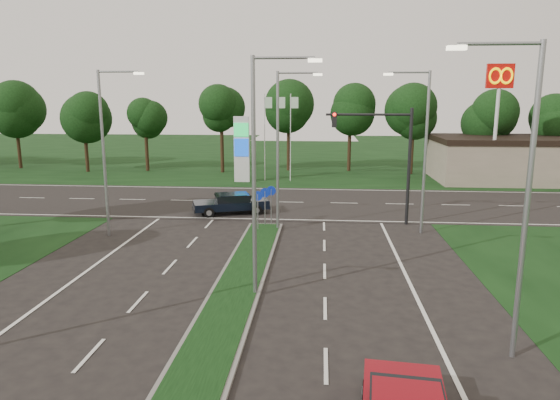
{
  "coord_description": "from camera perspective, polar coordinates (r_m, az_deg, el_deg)",
  "views": [
    {
      "loc": [
        3.28,
        -12.08,
        7.45
      ],
      "look_at": [
        1.11,
        13.92,
        2.2
      ],
      "focal_mm": 32.0,
      "sensor_mm": 36.0,
      "label": 1
    }
  ],
  "objects": [
    {
      "name": "streetlight_right_far",
      "position": [
        28.72,
        15.94,
        6.2
      ],
      "size": [
        2.53,
        0.22,
        9.0
      ],
      "rotation": [
        0.0,
        0.0,
        3.14
      ],
      "color": "gray",
      "rests_on": "ground"
    },
    {
      "name": "traffic_signal",
      "position": [
        30.46,
        12.2,
        5.85
      ],
      "size": [
        5.1,
        0.42,
        7.0
      ],
      "color": "black",
      "rests_on": "ground"
    },
    {
      "name": "streetlight_right_near",
      "position": [
        15.31,
        25.86,
        1.32
      ],
      "size": [
        2.53,
        0.22,
        9.0
      ],
      "rotation": [
        0.0,
        0.0,
        3.14
      ],
      "color": "gray",
      "rests_on": "ground"
    },
    {
      "name": "streetlight_median_far",
      "position": [
        28.27,
        0.14,
        6.56
      ],
      "size": [
        2.53,
        0.22,
        9.0
      ],
      "color": "gray",
      "rests_on": "ground"
    },
    {
      "name": "median_kerb",
      "position": [
        18.0,
        -6.31,
        -12.94
      ],
      "size": [
        2.0,
        26.0,
        0.12
      ],
      "primitive_type": "cube",
      "color": "slate",
      "rests_on": "ground"
    },
    {
      "name": "verge_far",
      "position": [
        67.57,
        1.97,
        5.04
      ],
      "size": [
        160.0,
        50.0,
        0.02
      ],
      "primitive_type": "cube",
      "color": "black",
      "rests_on": "ground"
    },
    {
      "name": "mcdonalds_sign",
      "position": [
        46.45,
        23.72,
        11.1
      ],
      "size": [
        2.2,
        0.47,
        10.4
      ],
      "color": "silver",
      "rests_on": "ground"
    },
    {
      "name": "ground",
      "position": [
        14.57,
        -9.48,
        -19.56
      ],
      "size": [
        160.0,
        160.0,
        0.0
      ],
      "primitive_type": "plane",
      "color": "black",
      "rests_on": "ground"
    },
    {
      "name": "gas_pylon",
      "position": [
        45.87,
        -4.13,
        6.03
      ],
      "size": [
        5.8,
        1.26,
        8.0
      ],
      "color": "silver",
      "rests_on": "ground"
    },
    {
      "name": "commercial_building",
      "position": [
        51.88,
        25.97,
        4.2
      ],
      "size": [
        16.0,
        9.0,
        4.0
      ],
      "primitive_type": "cube",
      "color": "gray",
      "rests_on": "ground"
    },
    {
      "name": "cross_road",
      "position": [
        36.99,
        -0.41,
        -0.25
      ],
      "size": [
        160.0,
        12.0,
        0.02
      ],
      "primitive_type": "cube",
      "color": "black",
      "rests_on": "ground"
    },
    {
      "name": "treeline_far",
      "position": [
        52.11,
        1.3,
        10.69
      ],
      "size": [
        6.0,
        6.0,
        9.9
      ],
      "color": "black",
      "rests_on": "ground"
    },
    {
      "name": "navy_sedan",
      "position": [
        33.32,
        -5.6,
        -0.33
      ],
      "size": [
        5.26,
        3.45,
        1.34
      ],
      "rotation": [
        0.0,
        0.0,
        1.9
      ],
      "color": "black",
      "rests_on": "ground"
    },
    {
      "name": "median_signs",
      "position": [
        29.24,
        -1.76,
        0.05
      ],
      "size": [
        1.16,
        1.76,
        2.38
      ],
      "color": "gray",
      "rests_on": "ground"
    },
    {
      "name": "streetlight_median_near",
      "position": [
        18.38,
        -2.39,
        3.95
      ],
      "size": [
        2.53,
        0.22,
        9.0
      ],
      "color": "gray",
      "rests_on": "ground"
    },
    {
      "name": "streetlight_left_far",
      "position": [
        28.63,
        -19.2,
        6.0
      ],
      "size": [
        2.53,
        0.22,
        9.0
      ],
      "color": "gray",
      "rests_on": "ground"
    }
  ]
}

